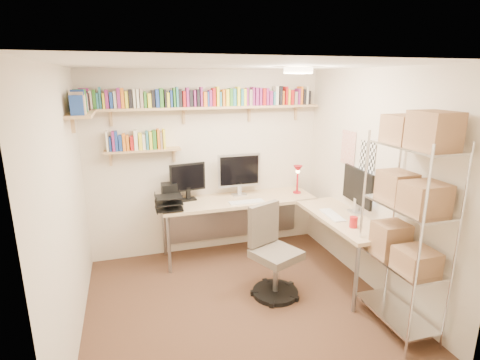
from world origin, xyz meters
The scene contains 6 objects.
ground centered at (0.00, 0.00, 0.00)m, with size 3.20×3.20×0.00m, color #422A1C.
room_shell centered at (0.00, 0.00, 1.55)m, with size 3.24×3.04×2.52m.
wall_shelves centered at (-0.42, 1.30, 2.02)m, with size 3.12×1.09×0.80m.
corner_desk centered at (0.50, 0.92, 0.80)m, with size 2.48×2.06×1.40m.
office_chair centered at (0.42, 0.11, 0.44)m, with size 0.60×0.61×1.04m.
wire_rack centered at (1.36, -0.83, 1.36)m, with size 0.42×0.83×2.13m.
Camera 1 is at (-1.05, -3.44, 2.38)m, focal length 28.00 mm.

